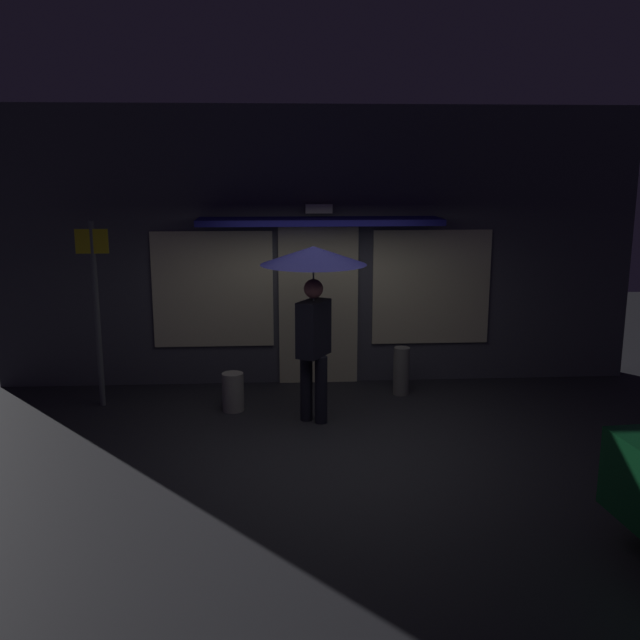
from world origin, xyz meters
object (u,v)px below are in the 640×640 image
Objects in this scene: sidewalk_bollard at (401,371)px; sidewalk_bollard_2 at (233,392)px; person_with_umbrella at (314,280)px; street_sign_post at (96,303)px.

sidewalk_bollard_2 is at bearing -166.87° from sidewalk_bollard.
person_with_umbrella reaches higher than sidewalk_bollard_2.
sidewalk_bollard is 2.28m from sidewalk_bollard_2.
street_sign_post is 3.64× the size of sidewalk_bollard.
sidewalk_bollard_2 is at bearing -10.16° from street_sign_post.
person_with_umbrella is at bearing -24.21° from sidewalk_bollard_2.
sidewalk_bollard_2 is (-2.22, -0.52, -0.08)m from sidewalk_bollard.
person_with_umbrella is 2.81m from street_sign_post.
person_with_umbrella is 0.90× the size of street_sign_post.
street_sign_post reaches higher than sidewalk_bollard_2.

